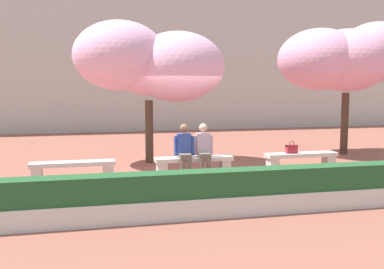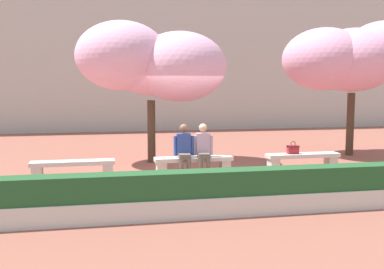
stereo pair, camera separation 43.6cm
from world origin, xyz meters
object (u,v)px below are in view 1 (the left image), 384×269
Objects in this scene: stone_bench_near_west at (194,162)px; handbag at (292,148)px; person_seated_left at (184,148)px; person_seated_right at (204,147)px; stone_bench_center at (301,158)px; cherry_tree_main at (150,63)px; stone_bench_west_end at (73,167)px; cherry_tree_secondary at (346,58)px.

handbag is at bearing -0.12° from stone_bench_near_west.
stone_bench_near_west is at bearing 11.86° from person_seated_left.
person_seated_right reaches higher than stone_bench_near_west.
cherry_tree_main is at bearing 153.54° from stone_bench_center.
stone_bench_near_west and stone_bench_center have the same top height.
stone_bench_west_end is 0.45× the size of cherry_tree_secondary.
person_seated_left is 2.94m from handbag.
handbag is at bearing -143.32° from cherry_tree_secondary.
cherry_tree_main is (-0.82, 1.88, 2.57)m from stone_bench_near_west.
stone_bench_west_end is at bearing 179.05° from person_seated_right.
person_seated_right is (3.21, -0.05, 0.39)m from stone_bench_west_end.
stone_bench_center is 2.75m from person_seated_right.
person_seated_right is 0.30× the size of cherry_tree_main.
stone_bench_near_west is 1.54× the size of person_seated_left.
cherry_tree_secondary is (5.26, 2.15, 2.41)m from person_seated_right.
stone_bench_center is 0.45× the size of cherry_tree_secondary.
handbag is at bearing 0.94° from person_seated_left.
stone_bench_center is at bearing 0.95° from person_seated_left.
person_seated_right is 6.17m from cherry_tree_secondary.
cherry_tree_main reaches higher than person_seated_left.
cherry_tree_main is at bearing 41.24° from stone_bench_west_end.
cherry_tree_main is (-3.50, 1.89, 2.30)m from handbag.
handbag is at bearing 1.12° from person_seated_right.
cherry_tree_main reaches higher than handbag.
handbag is 0.08× the size of cherry_tree_secondary.
person_seated_right is 3.10m from cherry_tree_main.
handbag reaches higher than stone_bench_near_west.
person_seated_left is 3.81× the size of handbag.
cherry_tree_secondary reaches higher than person_seated_left.
cherry_tree_secondary reaches higher than person_seated_right.
stone_bench_center is (5.93, 0.00, 0.00)m from stone_bench_west_end.
person_seated_left is 0.50m from person_seated_right.
person_seated_left is 0.29× the size of cherry_tree_secondary.
stone_bench_west_end is at bearing 178.87° from person_seated_left.
person_seated_right is (0.24, -0.05, 0.39)m from stone_bench_near_west.
cherry_tree_secondary is (5.50, 2.10, 2.80)m from stone_bench_near_west.
person_seated_right is at bearing -0.95° from stone_bench_west_end.
stone_bench_west_end and stone_bench_near_west have the same top height.
stone_bench_near_west is 1.54× the size of person_seated_right.
stone_bench_west_end is 2.96m from stone_bench_near_west.
person_seated_left is at bearing -179.05° from stone_bench_center.
handbag is at bearing -178.91° from stone_bench_center.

